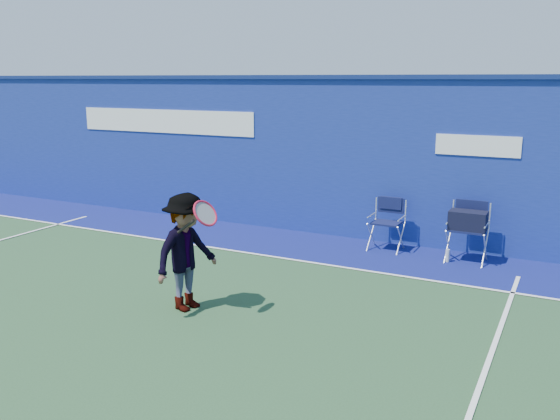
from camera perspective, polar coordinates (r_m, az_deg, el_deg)
The scene contains 8 objects.
ground at distance 8.10m, azimuth -15.43°, elevation -9.78°, with size 80.00×80.00×0.00m, color #264728.
stadium_wall at distance 11.94m, azimuth 1.13°, elevation 5.51°, with size 24.00×0.50×3.08m.
out_of_bounds_strip at distance 11.28m, azimuth -1.34°, elevation -2.93°, with size 24.00×1.80×0.01m, color navy.
court_lines at distance 8.51m, azimuth -12.70°, elevation -8.43°, with size 24.00×12.00×0.01m.
directors_chair_left at distance 10.78m, azimuth 10.20°, elevation -2.20°, with size 0.55×0.51×0.93m.
directors_chair_right at distance 10.38m, azimuth 17.56°, elevation -2.52°, with size 0.60×0.54×1.01m.
water_bottle at distance 10.33m, azimuth 15.82°, elevation -4.26°, with size 0.07×0.07×0.22m, color silver.
tennis_player at distance 7.89m, azimuth -9.00°, elevation -4.00°, with size 0.92×1.10×1.57m.
Camera 1 is at (5.17, -5.46, 3.02)m, focal length 38.00 mm.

